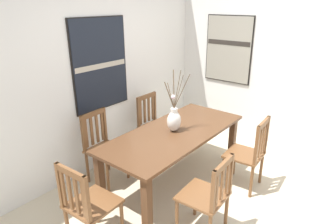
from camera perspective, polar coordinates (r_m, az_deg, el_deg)
The scene contains 12 objects.
ground_plane at distance 3.54m, azimuth 10.15°, elevation -18.06°, with size 6.40×6.40×0.03m, color beige.
wall_back at distance 4.04m, azimuth -12.51°, elevation 8.35°, with size 6.40×0.12×2.70m, color silver.
wall_side at distance 4.60m, azimuth 22.60°, elevation 8.73°, with size 0.12×6.40×2.70m, color silver.
dining_table at distance 3.55m, azimuth 1.29°, elevation -5.31°, with size 1.94×0.85×0.73m.
centerpiece_vase at distance 3.47m, azimuth 1.18°, elevation -1.49°, with size 0.27×0.23×0.73m.
chair_0 at distance 2.87m, azimuth -15.43°, elevation -16.89°, with size 0.44×0.44×0.90m.
chair_1 at distance 4.37m, azimuth -2.84°, elevation -2.34°, with size 0.42×0.42×0.91m.
chair_2 at distance 3.81m, azimuth -12.60°, elevation -6.51°, with size 0.45×0.45×0.91m.
chair_3 at distance 3.69m, azimuth 15.56°, elevation -7.66°, with size 0.45×0.45×0.92m.
chair_4 at distance 2.92m, azimuth 7.78°, elevation -15.86°, with size 0.44×0.44×0.87m.
painting_on_back_wall at distance 3.92m, azimuth -13.09°, elevation 9.02°, with size 0.86×0.05×1.19m.
painting_on_side_wall at distance 4.85m, azimuth 11.74°, elevation 11.89°, with size 0.05×0.79×1.05m.
Camera 1 is at (-2.49, -1.21, 2.19)m, focal length 31.21 mm.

